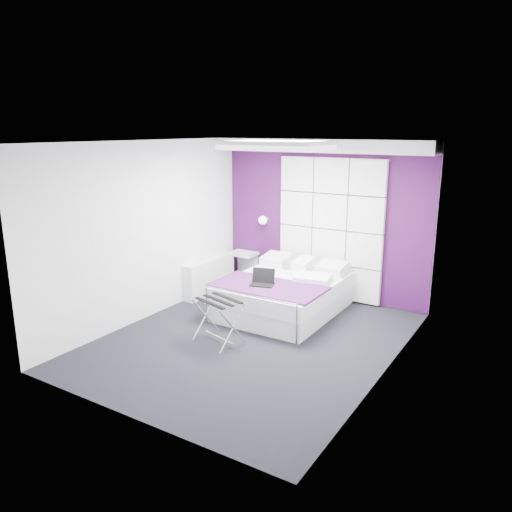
{
  "coord_description": "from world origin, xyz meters",
  "views": [
    {
      "loc": [
        3.31,
        -5.26,
        2.76
      ],
      "look_at": [
        -0.15,
        0.35,
        1.07
      ],
      "focal_mm": 35.0,
      "sensor_mm": 36.0,
      "label": 1
    }
  ],
  "objects_px": {
    "radiator": "(209,276)",
    "nightstand": "(244,253)",
    "wall_lamp": "(264,220)",
    "laptop": "(264,281)",
    "luggage_rack": "(219,321)",
    "bed": "(284,294)"
  },
  "relations": [
    {
      "from": "wall_lamp",
      "to": "laptop",
      "type": "xyz_separation_m",
      "value": [
        0.82,
        -1.37,
        -0.61
      ]
    },
    {
      "from": "wall_lamp",
      "to": "bed",
      "type": "height_order",
      "value": "wall_lamp"
    },
    {
      "from": "nightstand",
      "to": "luggage_rack",
      "type": "height_order",
      "value": "nightstand"
    },
    {
      "from": "radiator",
      "to": "nightstand",
      "type": "height_order",
      "value": "same"
    },
    {
      "from": "nightstand",
      "to": "laptop",
      "type": "height_order",
      "value": "laptop"
    },
    {
      "from": "nightstand",
      "to": "luggage_rack",
      "type": "xyz_separation_m",
      "value": [
        1.11,
        -2.31,
        -0.28
      ]
    },
    {
      "from": "luggage_rack",
      "to": "bed",
      "type": "bearing_deg",
      "value": 98.52
    },
    {
      "from": "nightstand",
      "to": "luggage_rack",
      "type": "bearing_deg",
      "value": -64.23
    },
    {
      "from": "nightstand",
      "to": "luggage_rack",
      "type": "relative_size",
      "value": 0.79
    },
    {
      "from": "bed",
      "to": "luggage_rack",
      "type": "relative_size",
      "value": 3.28
    },
    {
      "from": "wall_lamp",
      "to": "bed",
      "type": "bearing_deg",
      "value": -45.13
    },
    {
      "from": "wall_lamp",
      "to": "luggage_rack",
      "type": "bearing_deg",
      "value": -73.09
    },
    {
      "from": "wall_lamp",
      "to": "radiator",
      "type": "distance_m",
      "value": 1.35
    },
    {
      "from": "radiator",
      "to": "nightstand",
      "type": "distance_m",
      "value": 0.81
    },
    {
      "from": "bed",
      "to": "laptop",
      "type": "relative_size",
      "value": 5.9
    },
    {
      "from": "luggage_rack",
      "to": "laptop",
      "type": "distance_m",
      "value": 1.03
    },
    {
      "from": "wall_lamp",
      "to": "laptop",
      "type": "distance_m",
      "value": 1.71
    },
    {
      "from": "nightstand",
      "to": "laptop",
      "type": "relative_size",
      "value": 1.42
    },
    {
      "from": "nightstand",
      "to": "laptop",
      "type": "distance_m",
      "value": 1.8
    },
    {
      "from": "wall_lamp",
      "to": "laptop",
      "type": "height_order",
      "value": "wall_lamp"
    },
    {
      "from": "bed",
      "to": "nightstand",
      "type": "xyz_separation_m",
      "value": [
        -1.3,
        0.86,
        0.28
      ]
    },
    {
      "from": "laptop",
      "to": "wall_lamp",
      "type": "bearing_deg",
      "value": 104.02
    }
  ]
}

